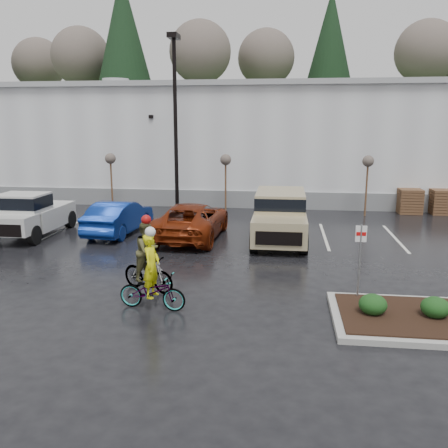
# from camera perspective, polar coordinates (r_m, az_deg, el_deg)

# --- Properties ---
(ground) EXTENTS (120.00, 120.00, 0.00)m
(ground) POSITION_cam_1_polar(r_m,az_deg,el_deg) (13.62, -0.39, -8.91)
(ground) COLOR black
(ground) RESTS_ON ground
(warehouse) EXTENTS (60.50, 15.50, 7.20)m
(warehouse) POSITION_cam_1_polar(r_m,az_deg,el_deg) (34.65, 4.59, 10.07)
(warehouse) COLOR silver
(warehouse) RESTS_ON ground
(wooded_ridge) EXTENTS (80.00, 25.00, 6.00)m
(wooded_ridge) POSITION_cam_1_polar(r_m,az_deg,el_deg) (57.65, 5.75, 10.23)
(wooded_ridge) COLOR #213E19
(wooded_ridge) RESTS_ON ground
(lamppost) EXTENTS (0.50, 1.00, 9.22)m
(lamppost) POSITION_cam_1_polar(r_m,az_deg,el_deg) (25.26, -5.90, 13.90)
(lamppost) COLOR black
(lamppost) RESTS_ON ground
(sapling_west) EXTENTS (0.60, 0.60, 3.20)m
(sapling_west) POSITION_cam_1_polar(r_m,az_deg,el_deg) (27.46, -13.50, 7.31)
(sapling_west) COLOR #4C301E
(sapling_west) RESTS_ON ground
(sapling_mid) EXTENTS (0.60, 0.60, 3.20)m
(sapling_mid) POSITION_cam_1_polar(r_m,az_deg,el_deg) (25.89, 0.20, 7.36)
(sapling_mid) COLOR #4C301E
(sapling_mid) RESTS_ON ground
(sapling_east) EXTENTS (0.60, 0.60, 3.20)m
(sapling_east) POSITION_cam_1_polar(r_m,az_deg,el_deg) (26.04, 16.93, 6.87)
(sapling_east) COLOR #4C301E
(sapling_east) RESTS_ON ground
(pallet_stack_a) EXTENTS (1.20, 1.20, 1.35)m
(pallet_stack_a) POSITION_cam_1_polar(r_m,az_deg,el_deg) (27.77, 21.43, 2.58)
(pallet_stack_a) COLOR #4C301E
(pallet_stack_a) RESTS_ON ground
(pallet_stack_b) EXTENTS (1.20, 1.20, 1.35)m
(pallet_stack_b) POSITION_cam_1_polar(r_m,az_deg,el_deg) (28.23, 24.78, 2.44)
(pallet_stack_b) COLOR #4C301E
(pallet_stack_b) RESTS_ON ground
(shrub_a) EXTENTS (0.70, 0.70, 0.52)m
(shrub_a) POSITION_cam_1_polar(r_m,az_deg,el_deg) (12.64, 17.48, -9.22)
(shrub_a) COLOR black
(shrub_a) RESTS_ON curb_island
(shrub_b) EXTENTS (0.70, 0.70, 0.52)m
(shrub_b) POSITION_cam_1_polar(r_m,az_deg,el_deg) (12.99, 24.08, -9.15)
(shrub_b) COLOR black
(shrub_b) RESTS_ON curb_island
(fire_lane_sign) EXTENTS (0.30, 0.05, 2.20)m
(fire_lane_sign) POSITION_cam_1_polar(r_m,az_deg,el_deg) (13.42, 16.04, -3.41)
(fire_lane_sign) COLOR gray
(fire_lane_sign) RESTS_ON ground
(pickup_white) EXTENTS (2.10, 5.20, 1.96)m
(pickup_white) POSITION_cam_1_polar(r_m,az_deg,el_deg) (22.58, -21.81, 1.30)
(pickup_white) COLOR beige
(pickup_white) RESTS_ON ground
(car_blue) EXTENTS (1.93, 4.63, 1.49)m
(car_blue) POSITION_cam_1_polar(r_m,az_deg,el_deg) (21.67, -12.52, 0.82)
(car_blue) COLOR navy
(car_blue) RESTS_ON ground
(car_red) EXTENTS (2.75, 5.59, 1.53)m
(car_red) POSITION_cam_1_polar(r_m,az_deg,el_deg) (20.37, -3.94, 0.43)
(car_red) COLOR maroon
(car_red) RESTS_ON ground
(suv_tan) EXTENTS (2.20, 5.10, 2.06)m
(suv_tan) POSITION_cam_1_polar(r_m,az_deg,el_deg) (19.75, 6.74, 0.79)
(suv_tan) COLOR tan
(suv_tan) RESTS_ON ground
(cyclist_hivis) EXTENTS (1.92, 0.87, 2.25)m
(cyclist_hivis) POSITION_cam_1_polar(r_m,az_deg,el_deg) (12.80, -8.66, -7.13)
(cyclist_hivis) COLOR #3F3F44
(cyclist_hivis) RESTS_ON ground
(cyclist_olive) EXTENTS (1.82, 1.21, 2.30)m
(cyclist_olive) POSITION_cam_1_polar(r_m,az_deg,el_deg) (14.10, -9.17, -4.73)
(cyclist_olive) COLOR #3F3F44
(cyclist_olive) RESTS_ON ground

